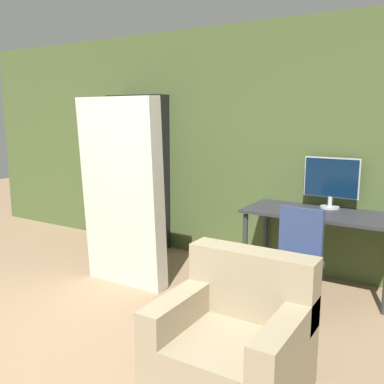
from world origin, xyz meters
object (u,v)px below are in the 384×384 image
monitor (331,180)px  mattress_near (123,193)px  office_chair (293,272)px  bookshelf (135,172)px  armchair (235,342)px

monitor → mattress_near: 2.09m
office_chair → bookshelf: bearing=160.0°
office_chair → bookshelf: 2.68m
mattress_near → monitor: bearing=33.4°
monitor → office_chair: size_ratio=0.59×
monitor → armchair: monitor is taller
bookshelf → armchair: (2.50, -2.12, -0.65)m
monitor → office_chair: bearing=-94.8°
mattress_near → armchair: mattress_near is taller
monitor → mattress_near: size_ratio=0.29×
monitor → office_chair: (-0.07, -0.88, -0.70)m
mattress_near → armchair: 2.06m
armchair → monitor: bearing=89.2°
office_chair → armchair: (0.05, -1.23, -0.05)m
monitor → mattress_near: bearing=-146.6°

